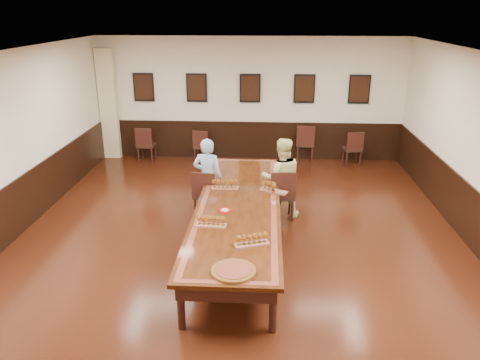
# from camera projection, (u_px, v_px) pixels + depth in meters

# --- Properties ---
(floor) EXTENTS (8.00, 10.00, 0.02)m
(floor) POSITION_uv_depth(u_px,v_px,m) (238.00, 244.00, 8.15)
(floor) COLOR black
(floor) RESTS_ON ground
(ceiling) EXTENTS (8.00, 10.00, 0.02)m
(ceiling) POSITION_uv_depth(u_px,v_px,m) (238.00, 54.00, 7.03)
(ceiling) COLOR white
(ceiling) RESTS_ON floor
(wall_back) EXTENTS (8.00, 0.02, 3.20)m
(wall_back) POSITION_uv_depth(u_px,v_px,m) (250.00, 99.00, 12.28)
(wall_back) COLOR #F0E7C9
(wall_back) RESTS_ON floor
(chair_man) EXTENTS (0.52, 0.56, 0.97)m
(chair_man) POSITION_uv_depth(u_px,v_px,m) (207.00, 193.00, 9.06)
(chair_man) COLOR black
(chair_man) RESTS_ON floor
(chair_woman) EXTENTS (0.52, 0.56, 1.01)m
(chair_woman) POSITION_uv_depth(u_px,v_px,m) (282.00, 194.00, 8.99)
(chair_woman) COLOR black
(chair_woman) RESTS_ON floor
(spare_chair_a) EXTENTS (0.46, 0.50, 0.94)m
(spare_chair_a) POSITION_uv_depth(u_px,v_px,m) (146.00, 144.00, 12.37)
(spare_chair_a) COLOR black
(spare_chair_a) RESTS_ON floor
(spare_chair_b) EXTENTS (0.46, 0.49, 0.87)m
(spare_chair_b) POSITION_uv_depth(u_px,v_px,m) (202.00, 145.00, 12.37)
(spare_chair_b) COLOR black
(spare_chair_b) RESTS_ON floor
(spare_chair_c) EXTENTS (0.52, 0.56, 0.99)m
(spare_chair_c) POSITION_uv_depth(u_px,v_px,m) (306.00, 143.00, 12.40)
(spare_chair_c) COLOR black
(spare_chair_c) RESTS_ON floor
(spare_chair_d) EXTENTS (0.48, 0.51, 0.91)m
(spare_chair_d) POSITION_uv_depth(u_px,v_px,m) (352.00, 148.00, 12.09)
(spare_chair_d) COLOR black
(spare_chair_d) RESTS_ON floor
(person_man) EXTENTS (0.61, 0.45, 1.56)m
(person_man) POSITION_uv_depth(u_px,v_px,m) (208.00, 177.00, 9.05)
(person_man) COLOR #4E87C5
(person_man) RESTS_ON floor
(person_woman) EXTENTS (0.83, 0.68, 1.58)m
(person_woman) POSITION_uv_depth(u_px,v_px,m) (281.00, 178.00, 8.99)
(person_woman) COLOR #F1F096
(person_woman) RESTS_ON floor
(pink_phone) EXTENTS (0.08, 0.15, 0.01)m
(pink_phone) POSITION_uv_depth(u_px,v_px,m) (274.00, 203.00, 7.93)
(pink_phone) COLOR #E34B77
(pink_phone) RESTS_ON conference_table
(curtain) EXTENTS (0.45, 0.18, 2.90)m
(curtain) POSITION_uv_depth(u_px,v_px,m) (108.00, 105.00, 12.37)
(curtain) COLOR beige
(curtain) RESTS_ON floor
(wainscoting) EXTENTS (8.00, 10.00, 1.00)m
(wainscoting) POSITION_uv_depth(u_px,v_px,m) (238.00, 218.00, 7.98)
(wainscoting) COLOR black
(wainscoting) RESTS_ON floor
(conference_table) EXTENTS (1.40, 5.00, 0.76)m
(conference_table) POSITION_uv_depth(u_px,v_px,m) (238.00, 212.00, 7.94)
(conference_table) COLOR black
(conference_table) RESTS_ON floor
(posters) EXTENTS (6.14, 0.04, 0.74)m
(posters) POSITION_uv_depth(u_px,v_px,m) (250.00, 88.00, 12.11)
(posters) COLOR black
(posters) RESTS_ON wall_back
(flight_a) EXTENTS (0.50, 0.17, 0.19)m
(flight_a) POSITION_uv_depth(u_px,v_px,m) (225.00, 184.00, 8.53)
(flight_a) COLOR #97573F
(flight_a) RESTS_ON conference_table
(flight_b) EXTENTS (0.52, 0.37, 0.19)m
(flight_b) POSITION_uv_depth(u_px,v_px,m) (272.00, 187.00, 8.39)
(flight_b) COLOR #97573F
(flight_b) RESTS_ON conference_table
(flight_c) EXTENTS (0.48, 0.18, 0.18)m
(flight_c) POSITION_uv_depth(u_px,v_px,m) (211.00, 221.00, 7.06)
(flight_c) COLOR #97573F
(flight_c) RESTS_ON conference_table
(flight_d) EXTENTS (0.51, 0.29, 0.18)m
(flight_d) POSITION_uv_depth(u_px,v_px,m) (252.00, 240.00, 6.49)
(flight_d) COLOR #97573F
(flight_d) RESTS_ON conference_table
(red_plate_grp) EXTENTS (0.21, 0.21, 0.03)m
(red_plate_grp) POSITION_uv_depth(u_px,v_px,m) (225.00, 211.00, 7.61)
(red_plate_grp) COLOR #B80C10
(red_plate_grp) RESTS_ON conference_table
(carved_platter) EXTENTS (0.69, 0.69, 0.05)m
(carved_platter) POSITION_uv_depth(u_px,v_px,m) (233.00, 271.00, 5.85)
(carved_platter) COLOR #593411
(carved_platter) RESTS_ON conference_table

